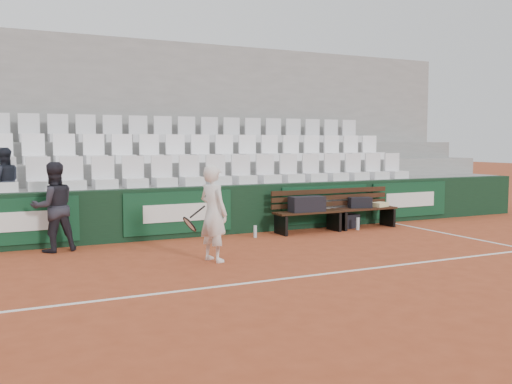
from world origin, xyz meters
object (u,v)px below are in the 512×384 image
at_px(sports_bag_right, 360,203).
at_px(water_bottle_near, 255,231).
at_px(water_bottle_far, 358,224).
at_px(tennis_player, 213,213).
at_px(ball_kid, 54,207).
at_px(spectator_c, 3,157).
at_px(sports_bag_ground, 347,221).
at_px(sports_bag_left, 307,204).
at_px(bench_right, 364,218).
at_px(bench_left, 308,222).

distance_m(sports_bag_right, water_bottle_near, 2.70).
bearing_deg(water_bottle_far, water_bottle_near, 178.15).
height_order(tennis_player, ball_kid, ball_kid).
bearing_deg(water_bottle_near, spectator_c, 165.12).
distance_m(water_bottle_near, tennis_player, 2.45).
bearing_deg(spectator_c, sports_bag_right, 165.98).
relative_size(sports_bag_ground, water_bottle_near, 2.05).
xyz_separation_m(tennis_player, ball_kid, (-2.19, 1.95, 0.01)).
bearing_deg(sports_bag_left, spectator_c, 168.64).
distance_m(bench_right, sports_bag_left, 1.58).
bearing_deg(tennis_player, sports_bag_left, 32.57).
distance_m(bench_left, water_bottle_far, 1.17).
distance_m(bench_right, ball_kid, 6.56).
bearing_deg(ball_kid, spectator_c, -64.23).
distance_m(bench_right, spectator_c, 7.49).
distance_m(bench_left, water_bottle_near, 1.29).
height_order(sports_bag_right, water_bottle_near, sports_bag_right).
relative_size(water_bottle_near, water_bottle_far, 0.89).
xyz_separation_m(sports_bag_right, tennis_player, (-4.25, -1.90, 0.20)).
distance_m(bench_left, sports_bag_left, 0.39).
relative_size(sports_bag_ground, tennis_player, 0.32).
relative_size(bench_right, water_bottle_far, 5.51).
height_order(bench_right, sports_bag_right, sports_bag_right).
relative_size(bench_right, spectator_c, 1.20).
bearing_deg(sports_bag_ground, sports_bag_right, -25.70).
relative_size(bench_left, sports_bag_ground, 3.01).
bearing_deg(ball_kid, bench_left, 168.14).
height_order(bench_right, tennis_player, tennis_player).
bearing_deg(tennis_player, water_bottle_near, 47.79).
relative_size(sports_bag_left, spectator_c, 0.59).
relative_size(sports_bag_right, sports_bag_ground, 1.00).
distance_m(sports_bag_right, ball_kid, 6.44).
height_order(water_bottle_near, spectator_c, spectator_c).
bearing_deg(sports_bag_right, water_bottle_near, -176.66).
bearing_deg(sports_bag_right, sports_bag_left, -175.65).
xyz_separation_m(water_bottle_near, water_bottle_far, (2.43, -0.08, 0.01)).
height_order(sports_bag_left, water_bottle_near, sports_bag_left).
bearing_deg(tennis_player, spectator_c, 134.83).
relative_size(bench_left, water_bottle_near, 6.16).
distance_m(sports_bag_ground, tennis_player, 4.52).
xyz_separation_m(sports_bag_right, sports_bag_ground, (-0.25, 0.12, -0.41)).
bearing_deg(sports_bag_ground, water_bottle_far, -85.48).
xyz_separation_m(bench_right, sports_bag_right, (-0.10, 0.03, 0.34)).
distance_m(water_bottle_far, tennis_player, 4.40).
bearing_deg(bench_left, bench_right, 1.37).
xyz_separation_m(bench_right, spectator_c, (-7.28, 1.07, 1.40)).
xyz_separation_m(bench_left, sports_bag_right, (1.38, 0.06, 0.34)).
distance_m(sports_bag_left, tennis_player, 3.34).
bearing_deg(ball_kid, tennis_player, 127.77).
relative_size(bench_right, sports_bag_ground, 3.01).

